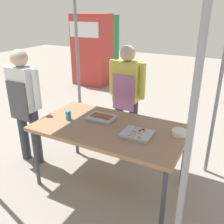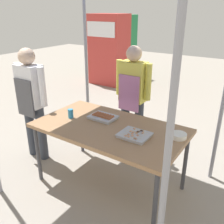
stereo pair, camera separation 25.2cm
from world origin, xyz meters
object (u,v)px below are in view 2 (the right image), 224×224
at_px(tray_grilled_sausages, 103,117).
at_px(condiment_bowl, 179,136).
at_px(vendor_woman, 133,92).
at_px(customer_nearby, 31,97).
at_px(tray_meat_skewers, 135,135).
at_px(stall_table, 109,131).
at_px(neighbor_stall_left, 109,50).
at_px(drink_cup_near_edge, 71,114).
at_px(neighbor_stall_right, 117,47).

xyz_separation_m(tray_grilled_sausages, condiment_bowl, (0.88, 0.04, 0.00)).
bearing_deg(vendor_woman, customer_nearby, 42.06).
height_order(tray_meat_skewers, vendor_woman, vendor_woman).
height_order(stall_table, neighbor_stall_left, neighbor_stall_left).
bearing_deg(drink_cup_near_edge, neighbor_stall_left, 118.30).
bearing_deg(drink_cup_near_edge, vendor_woman, 71.01).
bearing_deg(customer_nearby, tray_meat_skewers, -0.18).
xyz_separation_m(tray_meat_skewers, condiment_bowl, (0.37, 0.22, 0.01)).
relative_size(neighbor_stall_left, neighbor_stall_right, 1.02).
xyz_separation_m(tray_meat_skewers, drink_cup_near_edge, (-0.84, -0.00, 0.03)).
bearing_deg(vendor_woman, drink_cup_near_edge, 71.01).
xyz_separation_m(stall_table, tray_grilled_sausages, (-0.18, 0.13, 0.07)).
height_order(neighbor_stall_left, neighbor_stall_right, neighbor_stall_left).
height_order(tray_grilled_sausages, vendor_woman, vendor_woman).
xyz_separation_m(tray_grilled_sausages, neighbor_stall_left, (-2.28, 3.44, 0.13)).
height_order(vendor_woman, neighbor_stall_left, neighbor_stall_left).
relative_size(condiment_bowl, vendor_woman, 0.11).
bearing_deg(tray_grilled_sausages, customer_nearby, -170.04).
relative_size(stall_table, customer_nearby, 1.08).
bearing_deg(neighbor_stall_left, vendor_woman, -50.40).
height_order(tray_meat_skewers, drink_cup_near_edge, drink_cup_near_edge).
xyz_separation_m(condiment_bowl, vendor_woman, (-0.90, 0.67, 0.10)).
bearing_deg(neighbor_stall_left, drink_cup_near_edge, -61.70).
height_order(tray_grilled_sausages, drink_cup_near_edge, drink_cup_near_edge).
height_order(customer_nearby, neighbor_stall_right, neighbor_stall_right).
height_order(vendor_woman, customer_nearby, same).
height_order(stall_table, tray_meat_skewers, tray_meat_skewers).
bearing_deg(customer_nearby, neighbor_stall_right, 108.80).
xyz_separation_m(neighbor_stall_left, neighbor_stall_right, (-0.19, 0.71, -0.02)).
relative_size(drink_cup_near_edge, neighbor_stall_left, 0.06).
xyz_separation_m(stall_table, customer_nearby, (-1.17, -0.05, 0.17)).
height_order(condiment_bowl, vendor_woman, vendor_woman).
bearing_deg(tray_meat_skewers, customer_nearby, 179.82).
xyz_separation_m(stall_table, drink_cup_near_edge, (-0.50, -0.06, 0.10)).
bearing_deg(drink_cup_near_edge, neighbor_stall_right, 116.35).
height_order(tray_meat_skewers, customer_nearby, customer_nearby).
distance_m(drink_cup_near_edge, vendor_woman, 0.95).
bearing_deg(drink_cup_near_edge, tray_meat_skewers, 0.29).
bearing_deg(drink_cup_near_edge, stall_table, 6.36).
distance_m(stall_table, vendor_woman, 0.88).
bearing_deg(neighbor_stall_left, stall_table, -55.50).
bearing_deg(condiment_bowl, vendor_woman, 143.08).
xyz_separation_m(condiment_bowl, customer_nearby, (-1.88, -0.21, 0.10)).
bearing_deg(stall_table, tray_grilled_sausages, 143.95).
height_order(condiment_bowl, neighbor_stall_left, neighbor_stall_left).
height_order(drink_cup_near_edge, neighbor_stall_right, neighbor_stall_right).
relative_size(drink_cup_near_edge, vendor_woman, 0.07).
bearing_deg(neighbor_stall_right, tray_meat_skewers, -55.43).
bearing_deg(condiment_bowl, drink_cup_near_edge, -169.58).
relative_size(condiment_bowl, neighbor_stall_left, 0.09).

